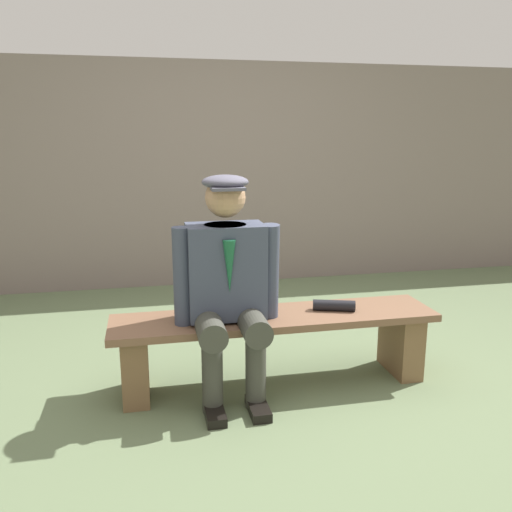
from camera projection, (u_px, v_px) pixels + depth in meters
ground_plane at (275, 383)px, 3.10m from camera, size 30.00×30.00×0.00m
bench at (275, 337)px, 3.04m from camera, size 1.86×0.41×0.42m
seated_man at (227, 281)px, 2.84m from camera, size 0.59×0.56×1.22m
rolled_magazine at (334, 306)px, 3.07m from camera, size 0.25×0.14×0.06m
stadium_wall at (217, 175)px, 5.10m from camera, size 12.00×0.24×2.09m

